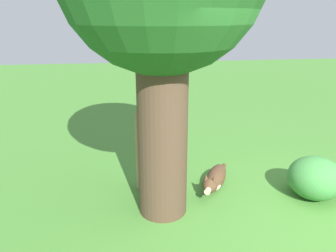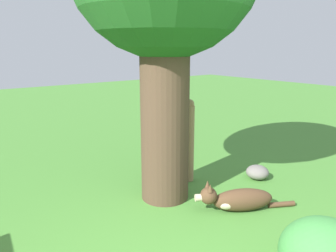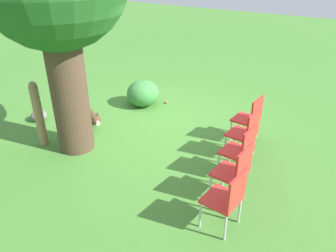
# 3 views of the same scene
# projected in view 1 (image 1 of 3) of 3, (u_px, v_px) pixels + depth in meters

# --- Properties ---
(ground_plane) EXTENTS (30.00, 30.00, 0.00)m
(ground_plane) POSITION_uv_depth(u_px,v_px,m) (289.00, 232.00, 3.88)
(ground_plane) COLOR #478433
(dog) EXTENTS (1.16, 0.69, 0.39)m
(dog) POSITION_uv_depth(u_px,v_px,m) (215.00, 179.00, 4.83)
(dog) COLOR #513823
(dog) RESTS_ON ground_plane
(fence_post) EXTENTS (0.16, 0.16, 1.22)m
(fence_post) POSITION_uv_depth(u_px,v_px,m) (141.00, 150.00, 4.68)
(fence_post) COLOR #937551
(fence_post) RESTS_ON ground_plane
(garden_rock) EXTENTS (0.33, 0.34, 0.21)m
(garden_rock) POSITION_uv_depth(u_px,v_px,m) (173.00, 156.00, 5.73)
(garden_rock) COLOR slate
(garden_rock) RESTS_ON ground_plane
(low_shrub) EXTENTS (0.74, 0.74, 0.59)m
(low_shrub) POSITION_uv_depth(u_px,v_px,m) (315.00, 178.00, 4.55)
(low_shrub) COLOR #3D843D
(low_shrub) RESTS_ON ground_plane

